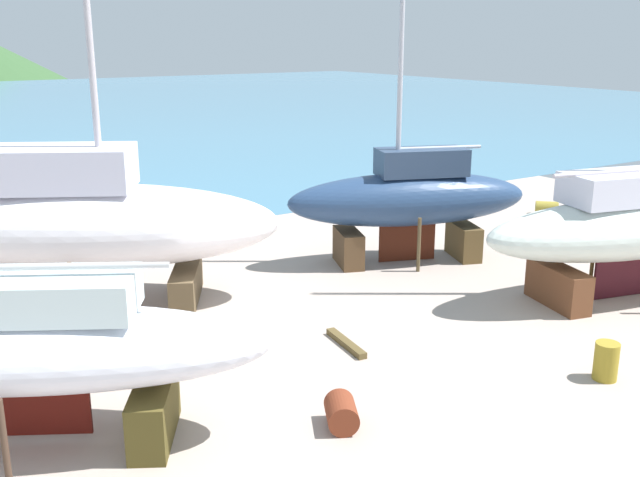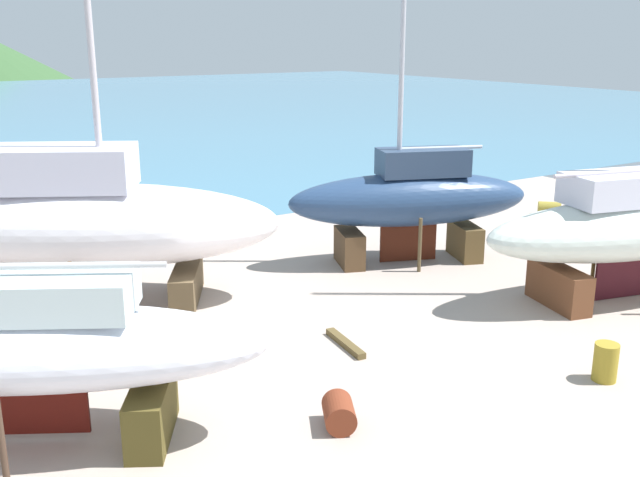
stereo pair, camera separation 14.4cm
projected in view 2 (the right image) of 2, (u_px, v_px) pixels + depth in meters
ground_plane at (273, 345)px, 18.00m from camera, size 47.04×47.04×0.00m
sailboat_mid_port at (84, 221)px, 20.31m from camera, size 11.21×8.33×19.45m
sailboat_far_slipway at (411, 198)px, 24.17m from camera, size 8.47×5.00×14.84m
sailboat_large_starboard at (25, 346)px, 13.25m from camera, size 9.08×6.71×14.42m
sailboat_small_center at (633, 226)px, 20.78m from camera, size 9.95×5.03×15.07m
worker at (158, 216)px, 27.36m from camera, size 0.43×0.50×1.66m
barrel_tipped_right at (549, 208)px, 31.03m from camera, size 1.06×1.07×0.58m
barrel_rust_far at (606, 362)px, 16.07m from camera, size 0.56×0.56×0.87m
barrel_ochre at (339, 413)px, 14.16m from camera, size 0.94×1.04×0.62m
timber_long_aft at (345, 343)px, 17.93m from camera, size 0.43×1.77×0.16m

